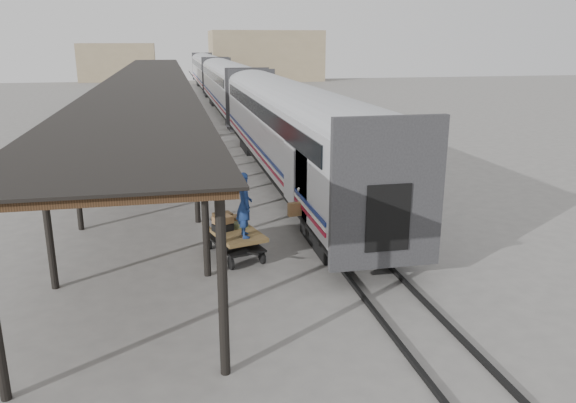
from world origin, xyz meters
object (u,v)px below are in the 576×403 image
(porter, at_px, (244,205))
(pedestrian, at_px, (159,149))
(luggage_tug, at_px, (167,133))
(baggage_cart, at_px, (234,236))

(porter, relative_size, pedestrian, 1.13)
(luggage_tug, height_order, pedestrian, pedestrian)
(luggage_tug, relative_size, porter, 0.91)
(baggage_cart, relative_size, pedestrian, 1.54)
(luggage_tug, bearing_deg, pedestrian, -99.56)
(porter, xyz_separation_m, pedestrian, (-2.66, 14.74, -0.97))
(baggage_cart, xyz_separation_m, pedestrian, (-2.41, 14.09, 0.21))
(pedestrian, bearing_deg, porter, 103.08)
(baggage_cart, height_order, pedestrian, pedestrian)
(porter, bearing_deg, luggage_tug, 2.02)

